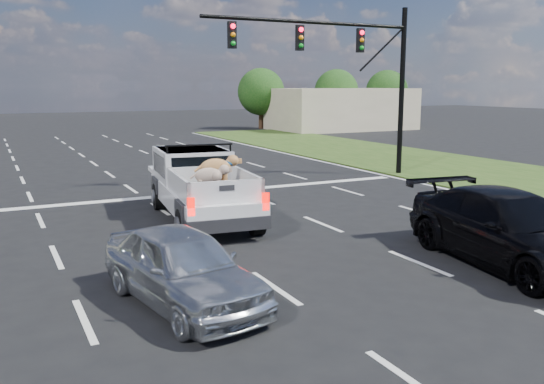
% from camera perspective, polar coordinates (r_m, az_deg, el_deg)
% --- Properties ---
extents(ground, '(160.00, 160.00, 0.00)m').
position_cam_1_polar(ground, '(11.94, 7.90, -8.12)').
color(ground, black).
rests_on(ground, ground).
extents(road_markings, '(17.75, 60.00, 0.01)m').
position_cam_1_polar(road_markings, '(17.55, -4.25, -2.02)').
color(road_markings, silver).
rests_on(road_markings, ground).
extents(grass_shoulder_right, '(8.00, 60.00, 0.06)m').
position_cam_1_polar(grass_shoulder_right, '(25.04, 25.01, 0.83)').
color(grass_shoulder_right, '#233F13').
rests_on(grass_shoulder_right, ground).
extents(traffic_signal, '(9.11, 0.31, 7.00)m').
position_cam_1_polar(traffic_signal, '(24.08, 8.29, 12.58)').
color(traffic_signal, black).
rests_on(traffic_signal, ground).
extents(building_right, '(12.00, 7.00, 3.60)m').
position_cam_1_polar(building_right, '(51.86, 6.89, 8.17)').
color(building_right, '#C4B595').
rests_on(building_right, ground).
extents(tree_far_d, '(4.20, 4.20, 5.40)m').
position_cam_1_polar(tree_far_d, '(52.37, -1.10, 9.89)').
color(tree_far_d, '#332114').
rests_on(tree_far_d, ground).
extents(tree_far_e, '(4.20, 4.20, 5.40)m').
position_cam_1_polar(tree_far_e, '(56.27, 6.39, 9.87)').
color(tree_far_e, '#332114').
rests_on(tree_far_e, ground).
extents(tree_far_f, '(4.20, 4.20, 5.40)m').
position_cam_1_polar(tree_far_f, '(59.73, 11.30, 9.76)').
color(tree_far_f, '#332114').
rests_on(tree_far_f, ground).
extents(pickup_truck, '(2.73, 5.98, 2.16)m').
position_cam_1_polar(pickup_truck, '(16.64, -7.13, 0.75)').
color(pickup_truck, black).
rests_on(pickup_truck, ground).
extents(silver_sedan, '(2.28, 4.23, 1.37)m').
position_cam_1_polar(silver_sedan, '(10.22, -8.86, -7.33)').
color(silver_sedan, '#BABDC2').
rests_on(silver_sedan, ground).
extents(black_coupe, '(2.89, 5.64, 1.57)m').
position_cam_1_polar(black_coupe, '(13.30, 22.52, -3.40)').
color(black_coupe, black).
rests_on(black_coupe, ground).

